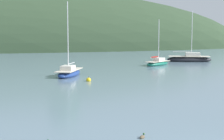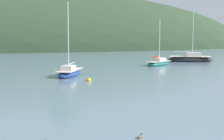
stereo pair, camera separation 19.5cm
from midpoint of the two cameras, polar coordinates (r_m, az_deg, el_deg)
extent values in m
ellipsoid|color=navy|center=(37.16, -6.63, -0.57)|extent=(3.62, 5.56, 0.84)
cube|color=beige|center=(37.11, -6.64, 0.01)|extent=(3.33, 5.12, 0.06)
cube|color=silver|center=(36.69, -6.84, 0.32)|extent=(1.71, 2.00, 0.50)
cylinder|color=silver|center=(36.64, -6.83, 5.37)|extent=(0.09, 0.09, 6.94)
cylinder|color=silver|center=(37.86, -6.28, 1.07)|extent=(0.89, 2.08, 0.07)
ellipsoid|color=#196B56|center=(48.44, 7.49, 0.99)|extent=(4.56, 4.04, 0.73)
cube|color=beige|center=(48.41, 7.49, 1.37)|extent=(4.19, 3.72, 0.06)
cube|color=silver|center=(48.70, 7.73, 1.67)|extent=(1.78, 1.70, 0.46)
cylinder|color=silver|center=(48.44, 7.69, 4.68)|extent=(0.09, 0.09, 5.58)
cylinder|color=silver|center=(47.75, 7.03, 2.01)|extent=(1.55, 1.24, 0.07)
ellipsoid|color=maroon|center=(47.75, 7.03, 2.07)|extent=(1.57, 1.29, 0.20)
ellipsoid|color=#232328|center=(55.11, 12.42, 1.63)|extent=(6.98, 4.22, 1.06)
cube|color=beige|center=(55.07, 12.43, 2.12)|extent=(6.42, 3.88, 0.06)
cube|color=silver|center=(55.11, 12.99, 2.41)|extent=(2.47, 2.05, 0.57)
cylinder|color=silver|center=(54.97, 12.86, 5.65)|extent=(0.09, 0.09, 6.80)
cylinder|color=silver|center=(54.94, 11.35, 2.86)|extent=(2.66, 0.94, 0.07)
sphere|color=yellow|center=(33.08, -3.56, -1.59)|extent=(0.44, 0.44, 0.44)
cylinder|color=black|center=(33.04, -3.56, -1.12)|extent=(0.04, 0.04, 0.10)
sphere|color=#1E4723|center=(15.29, -10.17, -10.96)|extent=(0.09, 0.09, 0.09)
ellipsoid|color=brown|center=(15.91, 4.82, -10.62)|extent=(0.36, 0.37, 0.16)
sphere|color=#1E4723|center=(16.00, 5.07, -10.11)|extent=(0.09, 0.09, 0.09)
cone|color=gold|center=(16.05, 5.18, -10.07)|extent=(0.06, 0.06, 0.04)
cone|color=brown|center=(15.77, 4.56, -10.65)|extent=(0.10, 0.10, 0.08)
camera|label=1|loc=(0.10, -89.82, 0.02)|focal=57.46mm
camera|label=2|loc=(0.10, 90.18, -0.02)|focal=57.46mm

